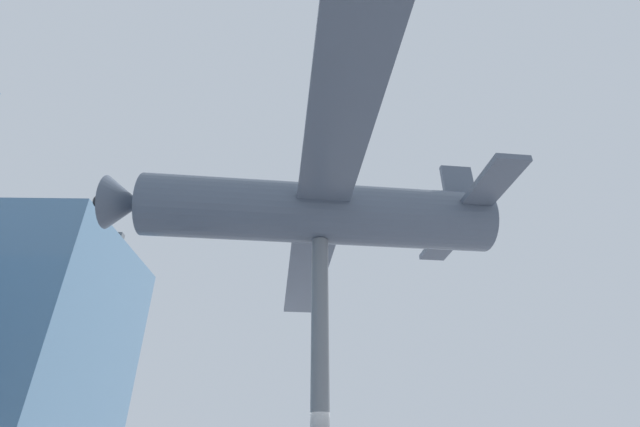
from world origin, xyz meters
name	(u,v)px	position (x,y,z in m)	size (l,w,h in m)	color
support_pylon_central	(320,364)	(0.00, 0.00, 3.68)	(0.50, 0.50, 7.35)	slate
suspended_airplane	(314,213)	(-0.02, 0.20, 8.34)	(20.90, 12.61, 3.18)	#4C5666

